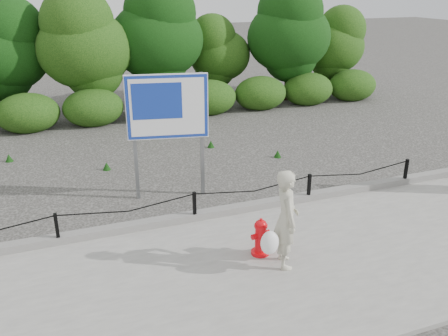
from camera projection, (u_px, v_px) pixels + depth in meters
ground at (195, 224)px, 9.18m from camera, size 90.00×90.00×0.00m
sidewalk at (233, 278)px, 7.43m from camera, size 14.00×4.00×0.08m
curb at (194, 216)px, 9.17m from camera, size 14.00×0.22×0.14m
chain_barrier at (194, 203)px, 9.02m from camera, size 10.06×0.06×0.60m
treeline at (112, 43)px, 16.00m from camera, size 20.09×3.46×4.48m
fire_hydrant at (261, 237)px, 7.91m from camera, size 0.36×0.38×0.66m
pedestrian at (285, 220)px, 7.43m from camera, size 0.76×0.68×1.65m
advertising_sign at (167, 113)px, 9.66m from camera, size 1.65×0.44×2.68m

